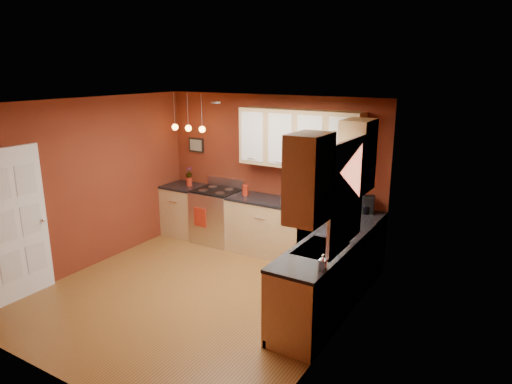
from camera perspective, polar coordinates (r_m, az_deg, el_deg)
The scene contains 27 objects.
floor at distance 6.48m, azimuth -7.58°, elevation -12.58°, with size 4.20×4.20×0.00m, color brown.
ceiling at distance 5.75m, azimuth -8.50°, elevation 11.00°, with size 4.00×4.20×0.02m, color beige.
wall_back at distance 7.68m, azimuth 1.84°, elevation 2.36°, with size 4.00×0.02×2.60m, color maroon.
wall_front at distance 4.65m, azimuth -24.57°, elevation -7.77°, with size 4.00×0.02×2.60m, color maroon.
wall_left at distance 7.38m, azimuth -20.22°, elevation 0.88°, with size 0.02×4.20×2.60m, color maroon.
wall_right at distance 5.03m, azimuth 10.11°, elevation -4.87°, with size 0.02×4.20×2.60m, color maroon.
base_cabinets_back_left at distance 8.57m, azimuth -8.88°, elevation -2.33°, with size 0.70×0.60×0.90m, color tan.
base_cabinets_back_right at distance 7.34m, azimuth 5.64°, elevation -5.24°, with size 2.54×0.60×0.90m, color tan.
base_cabinets_right at distance 5.85m, azimuth 8.56°, elevation -10.90°, with size 0.60×2.10×0.90m, color tan.
counter_back_left at distance 8.44m, azimuth -9.01°, elevation 0.71°, with size 0.70×0.62×0.04m, color black.
counter_back_right at distance 7.19m, azimuth 5.73°, elevation -1.73°, with size 2.54×0.62×0.04m, color black.
counter_right at distance 5.66m, azimuth 8.74°, elevation -6.62°, with size 0.62×2.10×0.04m, color black.
gas_range at distance 8.13m, azimuth -4.92°, elevation -2.94°, with size 0.76×0.64×1.11m.
dishwasher_front at distance 6.95m, azimuth 7.37°, elevation -6.49°, with size 0.60×0.02×0.80m, color silver.
sink at distance 5.53m, azimuth 8.16°, elevation -7.17°, with size 0.50×0.70×0.33m.
window at distance 5.19m, azimuth 11.24°, elevation 0.21°, with size 0.06×1.02×1.22m.
door_left_wall at distance 6.77m, azimuth -27.68°, elevation -3.60°, with size 0.12×0.82×2.05m.
upper_cabinets_back at distance 7.13m, azimuth 5.44°, elevation 6.62°, with size 2.00×0.35×0.90m, color tan.
upper_cabinets_right at distance 5.21m, azimuth 9.94°, elevation 3.27°, with size 0.35×1.95×0.90m, color tan.
wall_picture at distance 8.44m, azimuth -7.47°, elevation 5.84°, with size 0.32×0.03×0.26m, color black.
pendant_lights at distance 8.07m, azimuth -8.46°, elevation 7.95°, with size 0.71×0.11×0.66m.
red_canister at distance 7.66m, azimuth -1.35°, elevation 0.23°, with size 0.11×0.11×0.17m.
red_vase at distance 8.36m, azimuth -8.34°, elevation 1.29°, with size 0.10×0.10×0.16m, color maroon.
flowers at distance 8.32m, azimuth -8.39°, elevation 2.38°, with size 0.12×0.12×0.21m, color maroon.
coffee_maker at distance 6.90m, azimuth 13.79°, elevation -1.61°, with size 0.21×0.21×0.26m.
soap_pump at distance 4.93m, azimuth 8.35°, elevation -8.65°, with size 0.08×0.08×0.17m, color white.
dish_towel at distance 7.94m, azimuth -7.02°, elevation -3.16°, with size 0.24×0.02×0.33m, color maroon.
Camera 1 is at (3.64, -4.44, 3.01)m, focal length 32.00 mm.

